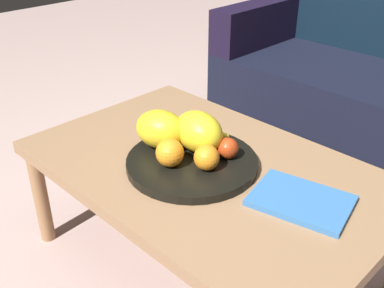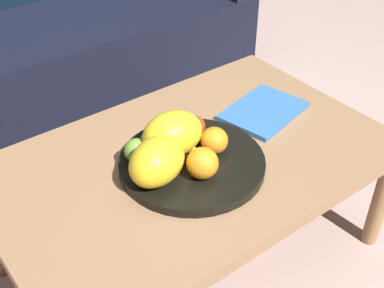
{
  "view_description": "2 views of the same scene",
  "coord_description": "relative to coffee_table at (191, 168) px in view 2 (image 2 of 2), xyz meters",
  "views": [
    {
      "loc": [
        0.78,
        -0.85,
        1.12
      ],
      "look_at": [
        -0.03,
        -0.04,
        0.48
      ],
      "focal_mm": 42.59,
      "sensor_mm": 36.0,
      "label": 1
    },
    {
      "loc": [
        -0.66,
        -0.87,
        1.26
      ],
      "look_at": [
        -0.03,
        -0.04,
        0.48
      ],
      "focal_mm": 47.3,
      "sensor_mm": 36.0,
      "label": 2
    }
  ],
  "objects": [
    {
      "name": "couch",
      "position": [
        0.13,
        1.17,
        -0.06
      ],
      "size": [
        1.7,
        0.7,
        0.9
      ],
      "color": "black",
      "rests_on": "ground_plane"
    },
    {
      "name": "apple_front",
      "position": [
        0.04,
        0.04,
        0.1
      ],
      "size": [
        0.06,
        0.06,
        0.06
      ],
      "primitive_type": "sphere",
      "color": "#B43814",
      "rests_on": "fruit_bowl"
    },
    {
      "name": "melon_smaller_beside",
      "position": [
        -0.14,
        -0.05,
        0.13
      ],
      "size": [
        0.19,
        0.16,
        0.12
      ],
      "primitive_type": "ellipsoid",
      "rotation": [
        0.0,
        0.0,
        0.31
      ],
      "color": "yellow",
      "rests_on": "fruit_bowl"
    },
    {
      "name": "coffee_table",
      "position": [
        0.0,
        0.0,
        0.0
      ],
      "size": [
        1.09,
        0.69,
        0.4
      ],
      "color": "#936D4C",
      "rests_on": "ground_plane"
    },
    {
      "name": "orange_front",
      "position": [
        0.04,
        -0.05,
        0.1
      ],
      "size": [
        0.07,
        0.07,
        0.07
      ],
      "primitive_type": "sphere",
      "color": "orange",
      "rests_on": "fruit_bowl"
    },
    {
      "name": "orange_left",
      "position": [
        -0.05,
        -0.11,
        0.11
      ],
      "size": [
        0.08,
        0.08,
        0.08
      ],
      "primitive_type": "sphere",
      "color": "orange",
      "rests_on": "fruit_bowl"
    },
    {
      "name": "melon_large_front",
      "position": [
        -0.05,
        0.01,
        0.13
      ],
      "size": [
        0.18,
        0.14,
        0.12
      ],
      "primitive_type": "ellipsoid",
      "rotation": [
        0.0,
        0.0,
        -0.09
      ],
      "color": "yellow",
      "rests_on": "fruit_bowl"
    },
    {
      "name": "fruit_bowl",
      "position": [
        -0.03,
        -0.04,
        0.05
      ],
      "size": [
        0.39,
        0.39,
        0.03
      ],
      "primitive_type": "cylinder",
      "color": "black",
      "rests_on": "coffee_table"
    },
    {
      "name": "apple_left",
      "position": [
        -0.14,
        0.05,
        0.1
      ],
      "size": [
        0.06,
        0.06,
        0.06
      ],
      "primitive_type": "sphere",
      "color": "#699C39",
      "rests_on": "fruit_bowl"
    },
    {
      "name": "ground_plane",
      "position": [
        0.0,
        0.0,
        -0.36
      ],
      "size": [
        8.0,
        8.0,
        0.0
      ],
      "primitive_type": "plane",
      "color": "#B69992"
    },
    {
      "name": "magazine",
      "position": [
        0.3,
        0.03,
        0.05
      ],
      "size": [
        0.28,
        0.23,
        0.02
      ],
      "primitive_type": "cube",
      "rotation": [
        0.0,
        0.0,
        0.23
      ],
      "color": "#366EB2",
      "rests_on": "coffee_table"
    },
    {
      "name": "banana_bunch",
      "position": [
        -0.04,
        0.03,
        0.09
      ],
      "size": [
        0.17,
        0.15,
        0.06
      ],
      "color": "yellow",
      "rests_on": "fruit_bowl"
    }
  ]
}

